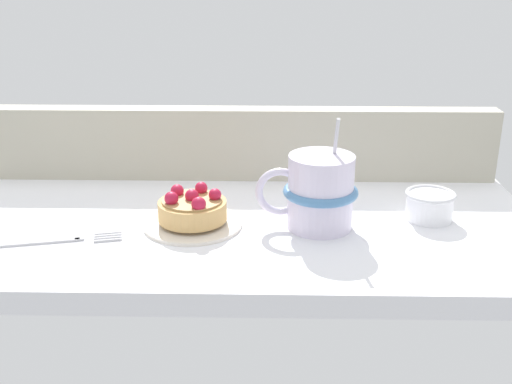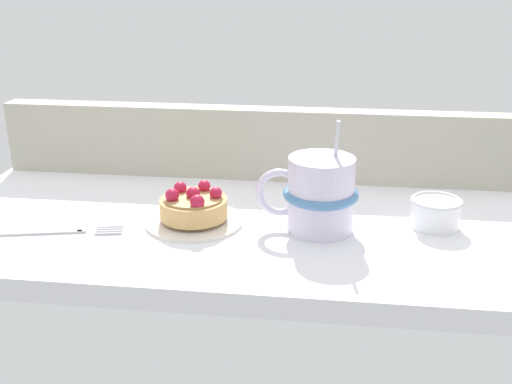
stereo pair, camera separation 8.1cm
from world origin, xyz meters
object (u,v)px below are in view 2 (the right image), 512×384
at_px(coffee_mug, 319,194).
at_px(sugar_bowl, 436,212).
at_px(dessert_fork, 56,231).
at_px(raspberry_tart, 194,205).
at_px(dessert_plate, 194,220).

distance_m(coffee_mug, sugar_bowl, 0.16).
bearing_deg(dessert_fork, raspberry_tart, 18.18).
bearing_deg(coffee_mug, raspberry_tart, -179.98).
bearing_deg(raspberry_tart, dessert_plate, 72.60).
xyz_separation_m(coffee_mug, sugar_bowl, (0.15, 0.03, -0.03)).
relative_size(raspberry_tart, dessert_fork, 0.52).
bearing_deg(coffee_mug, dessert_plate, -180.00).
xyz_separation_m(dessert_fork, sugar_bowl, (0.49, 0.09, 0.02)).
distance_m(raspberry_tart, sugar_bowl, 0.32).
bearing_deg(dessert_fork, sugar_bowl, 9.93).
relative_size(dessert_fork, sugar_bowl, 2.59).
relative_size(raspberry_tart, coffee_mug, 0.61).
xyz_separation_m(coffee_mug, dessert_fork, (-0.34, -0.06, -0.05)).
height_order(raspberry_tart, dessert_fork, raspberry_tart).
xyz_separation_m(dessert_plate, coffee_mug, (0.17, 0.00, 0.05)).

